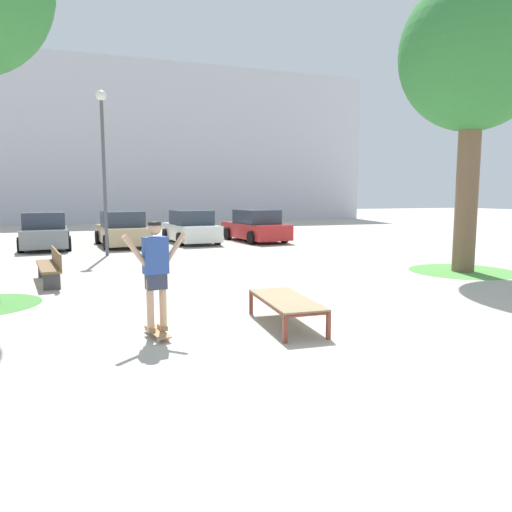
{
  "coord_description": "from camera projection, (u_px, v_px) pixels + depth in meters",
  "views": [
    {
      "loc": [
        -3.66,
        -7.62,
        2.18
      ],
      "look_at": [
        -0.54,
        1.11,
        1.0
      ],
      "focal_mm": 33.55,
      "sensor_mm": 36.0,
      "label": 1
    }
  ],
  "objects": [
    {
      "name": "light_post",
      "position": [
        103.0,
        149.0,
        16.95
      ],
      "size": [
        0.36,
        0.36,
        5.83
      ],
      "color": "#4C4C51",
      "rests_on": "ground"
    },
    {
      "name": "skater",
      "position": [
        156.0,
        269.0,
        7.27
      ],
      "size": [
        1.0,
        0.33,
        1.69
      ],
      "color": "tan",
      "rests_on": "skateboard"
    },
    {
      "name": "skateboard",
      "position": [
        157.0,
        332.0,
        7.39
      ],
      "size": [
        0.32,
        0.82,
        0.09
      ],
      "color": "#9E754C",
      "rests_on": "ground"
    },
    {
      "name": "car_tan",
      "position": [
        122.0,
        230.0,
        20.66
      ],
      "size": [
        2.23,
        4.35,
        1.5
      ],
      "color": "tan",
      "rests_on": "ground"
    },
    {
      "name": "grass_patch_near_right",
      "position": [
        463.0,
        271.0,
        13.8
      ],
      "size": [
        2.99,
        2.99,
        0.01
      ],
      "primitive_type": "cylinder",
      "color": "#519342",
      "rests_on": "ground"
    },
    {
      "name": "building_facade",
      "position": [
        136.0,
        144.0,
        39.42
      ],
      "size": [
        39.71,
        4.0,
        12.75
      ],
      "primitive_type": "cube",
      "color": "silver",
      "rests_on": "ground"
    },
    {
      "name": "park_bench",
      "position": [
        50.0,
        265.0,
        11.9
      ],
      "size": [
        0.76,
        2.44,
        0.83
      ],
      "color": "brown",
      "rests_on": "ground"
    },
    {
      "name": "car_red",
      "position": [
        256.0,
        227.0,
        22.78
      ],
      "size": [
        2.34,
        4.39,
        1.5
      ],
      "color": "red",
      "rests_on": "ground"
    },
    {
      "name": "car_white",
      "position": [
        191.0,
        228.0,
        22.0
      ],
      "size": [
        2.16,
        4.32,
        1.5
      ],
      "color": "silver",
      "rests_on": "ground"
    },
    {
      "name": "ground_plane",
      "position": [
        305.0,
        317.0,
        8.61
      ],
      "size": [
        120.0,
        120.0,
        0.0
      ],
      "primitive_type": "plane",
      "color": "#B2AA9E"
    },
    {
      "name": "tree_near_right",
      "position": [
        474.0,
        55.0,
        13.05
      ],
      "size": [
        4.05,
        4.05,
        8.2
      ],
      "color": "brown",
      "rests_on": "ground"
    },
    {
      "name": "car_grey",
      "position": [
        45.0,
        232.0,
        19.65
      ],
      "size": [
        2.08,
        4.28,
        1.5
      ],
      "color": "slate",
      "rests_on": "ground"
    },
    {
      "name": "skate_box",
      "position": [
        286.0,
        301.0,
        8.02
      ],
      "size": [
        0.86,
        1.94,
        0.46
      ],
      "color": "brown",
      "rests_on": "ground"
    }
  ]
}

